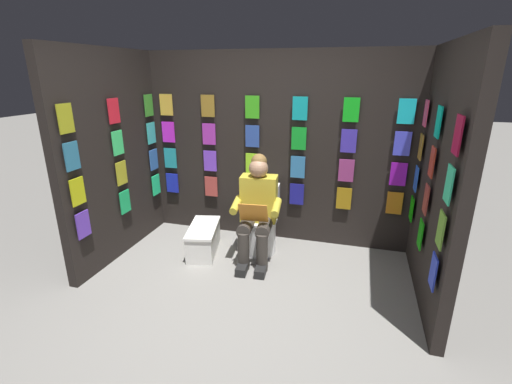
% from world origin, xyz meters
% --- Properties ---
extents(ground_plane, '(30.00, 30.00, 0.00)m').
position_xyz_m(ground_plane, '(0.00, 0.00, 0.00)').
color(ground_plane, gray).
extents(display_wall_back, '(3.30, 0.14, 2.27)m').
position_xyz_m(display_wall_back, '(0.00, -1.73, 1.14)').
color(display_wall_back, black).
rests_on(display_wall_back, ground).
extents(display_wall_left, '(0.14, 1.68, 2.27)m').
position_xyz_m(display_wall_left, '(-1.65, -0.84, 1.14)').
color(display_wall_left, black).
rests_on(display_wall_left, ground).
extents(display_wall_right, '(0.14, 1.68, 2.27)m').
position_xyz_m(display_wall_right, '(1.65, -0.84, 1.14)').
color(display_wall_right, black).
rests_on(display_wall_right, ground).
extents(toilet, '(0.43, 0.57, 0.77)m').
position_xyz_m(toilet, '(0.08, -1.30, 0.33)').
color(toilet, white).
rests_on(toilet, ground).
extents(person_reading, '(0.55, 0.71, 1.19)m').
position_xyz_m(person_reading, '(0.06, -1.07, 0.60)').
color(person_reading, gold).
rests_on(person_reading, ground).
extents(comic_longbox_near, '(0.45, 0.72, 0.32)m').
position_xyz_m(comic_longbox_near, '(0.70, -1.04, 0.16)').
color(comic_longbox_near, white).
rests_on(comic_longbox_near, ground).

